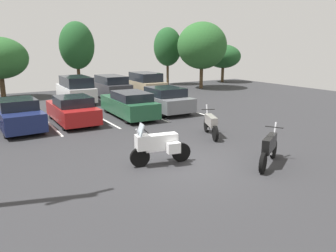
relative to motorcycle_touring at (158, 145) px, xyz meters
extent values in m
cube|color=#2D2D30|center=(0.86, -0.48, -0.74)|extent=(44.00, 44.00, 0.10)
cylinder|color=black|center=(-0.65, 0.11, -0.35)|extent=(0.68, 0.23, 0.67)
cylinder|color=black|center=(0.83, -0.14, -0.35)|extent=(0.68, 0.23, 0.67)
cube|color=white|center=(0.09, -0.01, 0.10)|extent=(1.17, 0.54, 0.55)
cylinder|color=#B2B2B7|center=(-0.54, 0.09, 0.07)|extent=(0.52, 0.16, 1.14)
cylinder|color=black|center=(-0.46, 0.08, 0.56)|extent=(0.14, 0.62, 0.04)
cube|color=white|center=(-0.56, 0.10, 0.16)|extent=(0.51, 0.50, 0.49)
cube|color=#B2C1CC|center=(-0.60, 0.10, 0.60)|extent=(0.23, 0.46, 0.39)
cube|color=white|center=(0.37, -0.38, -0.05)|extent=(0.47, 0.31, 0.36)
cube|color=white|center=(0.47, 0.24, -0.05)|extent=(0.47, 0.31, 0.36)
cylinder|color=black|center=(4.07, 2.66, -0.36)|extent=(0.37, 0.65, 0.66)
cylinder|color=black|center=(3.46, 1.25, -0.36)|extent=(0.37, 0.65, 0.66)
cube|color=gray|center=(3.77, 1.95, 0.04)|extent=(0.73, 1.17, 0.43)
cylinder|color=#B2B2B7|center=(4.03, 2.55, 0.06)|extent=(0.27, 0.50, 1.13)
cylinder|color=black|center=(4.00, 2.47, 0.43)|extent=(0.58, 0.28, 0.04)
cylinder|color=black|center=(3.92, -1.53, -0.36)|extent=(0.64, 0.44, 0.67)
cylinder|color=black|center=(2.49, -2.38, -0.36)|extent=(0.64, 0.44, 0.67)
cube|color=black|center=(3.20, -1.95, 0.07)|extent=(1.20, 0.84, 0.50)
cylinder|color=#B2B2B7|center=(3.81, -1.59, 0.06)|extent=(0.48, 0.32, 1.14)
cylinder|color=black|center=(3.75, -1.63, 0.50)|extent=(0.35, 0.55, 0.04)
cube|color=silver|center=(-1.99, 7.89, -0.69)|extent=(0.12, 5.20, 0.01)
cube|color=silver|center=(0.81, 7.89, -0.69)|extent=(0.12, 5.20, 0.01)
cube|color=silver|center=(3.60, 7.89, -0.69)|extent=(0.12, 5.20, 0.01)
cube|color=silver|center=(6.40, 7.89, -0.69)|extent=(0.12, 5.20, 0.01)
cube|color=navy|center=(-3.48, 7.92, -0.08)|extent=(1.99, 4.69, 0.83)
cube|color=black|center=(-3.47, 7.69, 0.58)|extent=(1.72, 2.04, 0.48)
cylinder|color=black|center=(-2.80, 9.52, -0.39)|extent=(0.25, 0.62, 0.61)
cylinder|color=black|center=(-4.16, 6.32, -0.39)|extent=(0.25, 0.62, 0.61)
cylinder|color=black|center=(-2.65, 6.39, -0.39)|extent=(0.25, 0.62, 0.61)
cube|color=maroon|center=(-0.83, 7.88, -0.11)|extent=(1.82, 4.35, 0.75)
cube|color=black|center=(-0.83, 7.59, 0.50)|extent=(1.67, 1.98, 0.48)
cylinder|color=black|center=(-1.61, 9.36, -0.38)|extent=(0.22, 0.61, 0.61)
cylinder|color=black|center=(-0.05, 9.35, -0.38)|extent=(0.22, 0.61, 0.61)
cylinder|color=black|center=(-1.61, 6.40, -0.38)|extent=(0.22, 0.61, 0.61)
cylinder|color=black|center=(-0.06, 6.40, -0.38)|extent=(0.22, 0.61, 0.61)
cube|color=#235638|center=(2.36, 7.77, -0.08)|extent=(1.93, 4.87, 0.83)
cube|color=black|center=(2.34, 7.30, 0.56)|extent=(1.71, 2.47, 0.45)
cylinder|color=black|center=(1.66, 9.43, -0.39)|extent=(0.24, 0.61, 0.60)
cylinder|color=black|center=(3.17, 9.38, -0.39)|extent=(0.24, 0.61, 0.60)
cylinder|color=black|center=(1.55, 6.16, -0.39)|extent=(0.24, 0.61, 0.60)
cylinder|color=black|center=(3.06, 6.11, -0.39)|extent=(0.24, 0.61, 0.60)
cube|color=slate|center=(4.81, 8.16, -0.06)|extent=(2.06, 4.83, 0.78)
cube|color=black|center=(4.80, 7.76, 0.58)|extent=(1.85, 2.34, 0.50)
cylinder|color=black|center=(4.00, 9.81, -0.33)|extent=(0.24, 0.72, 0.72)
cylinder|color=black|center=(5.69, 9.77, -0.33)|extent=(0.24, 0.72, 0.72)
cylinder|color=black|center=(3.93, 6.56, -0.33)|extent=(0.24, 0.72, 0.72)
cylinder|color=black|center=(5.62, 6.52, -0.33)|extent=(0.24, 0.72, 0.72)
cube|color=white|center=(1.09, 14.19, 0.01)|extent=(1.93, 4.60, 0.96)
cube|color=black|center=(1.08, 13.90, 0.84)|extent=(1.75, 3.20, 0.70)
cylinder|color=black|center=(0.34, 15.76, -0.35)|extent=(0.23, 0.68, 0.68)
cylinder|color=black|center=(1.91, 15.72, -0.35)|extent=(0.23, 0.68, 0.68)
cylinder|color=black|center=(0.27, 12.65, -0.35)|extent=(0.23, 0.68, 0.68)
cylinder|color=black|center=(1.84, 12.62, -0.35)|extent=(0.23, 0.68, 0.68)
cube|color=#38383D|center=(3.88, 14.62, 0.02)|extent=(1.87, 4.65, 1.00)
cube|color=black|center=(3.88, 14.37, 0.81)|extent=(1.71, 2.98, 0.57)
cylinder|color=black|center=(3.13, 16.20, -0.36)|extent=(0.23, 0.65, 0.65)
cylinder|color=black|center=(4.68, 16.18, -0.36)|extent=(0.23, 0.65, 0.65)
cylinder|color=black|center=(3.09, 13.05, -0.36)|extent=(0.23, 0.65, 0.65)
cylinder|color=black|center=(4.64, 13.03, -0.36)|extent=(0.23, 0.65, 0.65)
cube|color=tan|center=(6.68, 14.37, 0.05)|extent=(2.00, 4.70, 1.03)
cube|color=black|center=(6.67, 14.09, 0.89)|extent=(1.80, 2.91, 0.66)
cylinder|color=black|center=(5.94, 15.97, -0.35)|extent=(0.24, 0.69, 0.68)
cylinder|color=black|center=(7.53, 15.92, -0.35)|extent=(0.24, 0.69, 0.68)
cylinder|color=black|center=(5.83, 12.82, -0.35)|extent=(0.24, 0.69, 0.68)
cylinder|color=black|center=(7.42, 12.76, -0.35)|extent=(0.24, 0.69, 0.68)
cylinder|color=#4C3823|center=(-3.26, 18.71, 0.07)|extent=(0.37, 0.37, 1.52)
cylinder|color=#4C3823|center=(2.98, 19.87, 0.30)|extent=(0.29, 0.29, 1.97)
ellipsoid|color=#1E4C23|center=(2.98, 19.87, 3.31)|extent=(3.00, 3.00, 4.06)
cylinder|color=#4C3823|center=(19.04, 19.40, 0.09)|extent=(0.32, 0.32, 1.56)
ellipsoid|color=#1E4C23|center=(19.04, 19.40, 2.15)|extent=(3.85, 3.85, 2.56)
cylinder|color=#4C3823|center=(13.63, 16.08, 0.22)|extent=(0.32, 0.32, 1.83)
ellipsoid|color=#285B28|center=(13.63, 16.08, 3.30)|extent=(4.61, 4.61, 4.32)
cylinder|color=#4C3823|center=(12.50, 20.47, 0.28)|extent=(0.25, 0.25, 1.93)
ellipsoid|color=#1E4C23|center=(12.50, 20.47, 3.19)|extent=(2.87, 2.87, 3.89)
camera|label=1|loc=(-5.14, -9.28, 3.27)|focal=34.97mm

